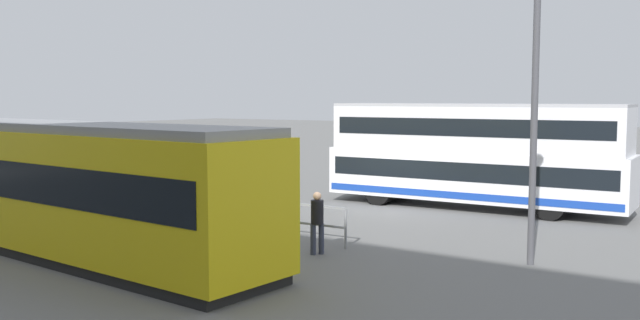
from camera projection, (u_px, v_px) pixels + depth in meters
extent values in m
plane|color=slate|center=(397.00, 209.00, 24.50)|extent=(160.00, 160.00, 0.00)
cube|color=white|center=(474.00, 175.00, 24.43)|extent=(10.57, 2.70, 1.72)
cube|color=white|center=(475.00, 129.00, 24.29)|extent=(10.26, 2.60, 1.55)
cube|color=black|center=(474.00, 169.00, 24.41)|extent=(10.05, 2.72, 0.64)
cube|color=black|center=(475.00, 126.00, 24.28)|extent=(9.73, 2.61, 0.60)
cube|color=#193FA5|center=(474.00, 192.00, 24.49)|extent=(10.36, 2.74, 0.24)
cube|color=#B2B2B7|center=(475.00, 105.00, 24.21)|extent=(10.26, 2.60, 0.10)
cylinder|color=black|center=(391.00, 188.00, 26.20)|extent=(1.06, 2.40, 1.00)
cylinder|color=black|center=(557.00, 201.00, 22.98)|extent=(1.06, 2.40, 1.00)
cube|color=yellow|center=(43.00, 184.00, 18.01)|extent=(15.46, 3.82, 2.86)
cube|color=black|center=(43.00, 173.00, 17.98)|extent=(14.85, 3.80, 0.90)
cube|color=gray|center=(41.00, 126.00, 17.87)|extent=(15.14, 3.59, 0.20)
cube|color=black|center=(45.00, 242.00, 18.14)|extent=(15.14, 3.67, 0.25)
cylinder|color=#33384C|center=(220.00, 196.00, 24.76)|extent=(0.14, 0.14, 0.82)
cylinder|color=#33384C|center=(218.00, 197.00, 24.54)|extent=(0.14, 0.14, 0.82)
cylinder|color=maroon|center=(219.00, 176.00, 24.59)|extent=(0.42, 0.42, 0.63)
sphere|color=#8C6647|center=(219.00, 164.00, 24.55)|extent=(0.22, 0.22, 0.22)
cylinder|color=#33384C|center=(321.00, 239.00, 17.33)|extent=(0.14, 0.14, 0.78)
cylinder|color=#33384C|center=(313.00, 239.00, 17.24)|extent=(0.14, 0.14, 0.78)
cylinder|color=black|center=(317.00, 212.00, 17.22)|extent=(0.45, 0.45, 0.60)
sphere|color=tan|center=(317.00, 196.00, 17.19)|extent=(0.21, 0.21, 0.21)
cube|color=gray|center=(221.00, 197.00, 20.10)|extent=(8.40, 0.24, 0.06)
cube|color=gray|center=(221.00, 214.00, 20.14)|extent=(8.40, 0.24, 0.06)
cylinder|color=gray|center=(346.00, 229.00, 17.92)|extent=(0.07, 0.07, 1.05)
cylinder|color=gray|center=(221.00, 214.00, 20.14)|extent=(0.07, 0.07, 1.05)
cylinder|color=gray|center=(121.00, 203.00, 22.36)|extent=(0.07, 0.07, 1.05)
cylinder|color=slate|center=(84.00, 182.00, 23.10)|extent=(0.10, 0.10, 2.21)
cube|color=white|center=(82.00, 161.00, 23.01)|extent=(1.00, 0.35, 0.57)
cylinder|color=#4C4C51|center=(534.00, 125.00, 15.97)|extent=(0.16, 0.16, 6.57)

